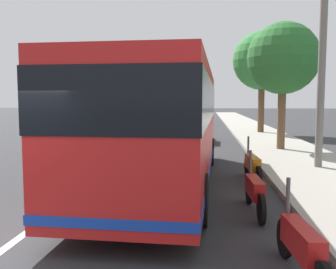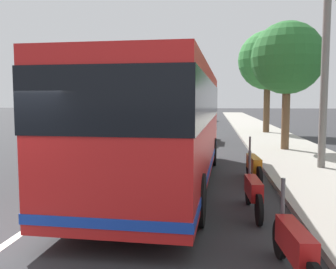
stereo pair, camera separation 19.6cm
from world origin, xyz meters
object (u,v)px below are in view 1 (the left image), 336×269
at_px(coach_bus, 164,119).
at_px(car_side_street, 189,129).
at_px(motorcycle_by_tree, 255,191).
at_px(motorcycle_far_end, 252,166).
at_px(car_ahead_same_lane, 192,118).
at_px(utility_pole, 323,38).
at_px(car_far_distant, 197,115).
at_px(roadside_tree_far_block, 262,61).
at_px(motorcycle_nearest_curb, 301,246).
at_px(roadside_tree_mid_block, 283,59).

xyz_separation_m(coach_bus, car_side_street, (10.97, -0.20, -1.14)).
xyz_separation_m(coach_bus, motorcycle_by_tree, (-2.42, -2.20, -1.39)).
height_order(motorcycle_far_end, car_ahead_same_lane, car_ahead_same_lane).
bearing_deg(utility_pole, car_side_street, 29.36).
bearing_deg(coach_bus, car_far_distant, 1.93).
bearing_deg(roadside_tree_far_block, motorcycle_by_tree, 171.45).
bearing_deg(car_far_distant, motorcycle_by_tree, 179.13).
distance_m(motorcycle_nearest_curb, roadside_tree_far_block, 22.30).
xyz_separation_m(coach_bus, roadside_tree_mid_block, (7.16, -4.61, 2.39)).
bearing_deg(car_side_street, coach_bus, -178.26).
xyz_separation_m(car_far_distant, utility_pole, (-30.30, -4.85, 3.69)).
bearing_deg(roadside_tree_mid_block, utility_pole, -175.94).
bearing_deg(car_side_street, roadside_tree_far_block, -39.19).
bearing_deg(car_far_distant, coach_bus, 175.54).
bearing_deg(roadside_tree_far_block, coach_bus, 162.91).
height_order(motorcycle_far_end, car_side_street, car_side_street).
relative_size(motorcycle_nearest_curb, roadside_tree_far_block, 0.29).
height_order(roadside_tree_far_block, utility_pole, utility_pole).
distance_m(motorcycle_far_end, roadside_tree_far_block, 16.67).
distance_m(car_side_street, utility_pole, 10.35).
height_order(motorcycle_far_end, roadside_tree_mid_block, roadside_tree_mid_block).
bearing_deg(car_far_distant, utility_pole, -175.20).
bearing_deg(motorcycle_far_end, motorcycle_by_tree, 170.30).
bearing_deg(roadside_tree_far_block, motorcycle_nearest_curb, 173.18).
height_order(motorcycle_by_tree, roadside_tree_far_block, roadside_tree_far_block).
height_order(coach_bus, utility_pole, utility_pole).
relative_size(car_ahead_same_lane, utility_pole, 0.53).
bearing_deg(car_far_distant, car_ahead_same_lane, 173.22).
bearing_deg(car_ahead_same_lane, roadside_tree_mid_block, -168.19).
relative_size(car_far_distant, utility_pole, 0.46).
bearing_deg(roadside_tree_mid_block, roadside_tree_far_block, -2.55).
bearing_deg(roadside_tree_mid_block, car_far_distant, 9.99).
bearing_deg(utility_pole, roadside_tree_mid_block, 4.06).
bearing_deg(coach_bus, motorcycle_far_end, -76.22).
relative_size(roadside_tree_mid_block, roadside_tree_far_block, 0.82).
bearing_deg(car_side_street, car_far_distant, 3.06).
distance_m(motorcycle_nearest_curb, car_far_distant, 38.23).
xyz_separation_m(motorcycle_nearest_curb, motorcycle_by_tree, (2.90, 0.23, 0.00)).
bearing_deg(car_side_street, motorcycle_nearest_curb, -169.41).
xyz_separation_m(car_ahead_same_lane, roadside_tree_mid_block, (-18.80, -4.82, 3.57)).
height_order(coach_bus, motorcycle_far_end, coach_bus).
xyz_separation_m(car_ahead_same_lane, utility_pole, (-23.42, -5.15, 3.73)).
bearing_deg(coach_bus, roadside_tree_mid_block, -30.70).
height_order(motorcycle_nearest_curb, roadside_tree_far_block, roadside_tree_far_block).
relative_size(car_ahead_same_lane, roadside_tree_far_block, 0.65).
bearing_deg(motorcycle_far_end, roadside_tree_mid_block, -21.16).
xyz_separation_m(car_side_street, roadside_tree_mid_block, (-3.81, -4.42, 3.53)).
relative_size(motorcycle_far_end, roadside_tree_mid_block, 0.40).
height_order(roadside_tree_mid_block, roadside_tree_far_block, roadside_tree_far_block).
xyz_separation_m(coach_bus, roadside_tree_far_block, (16.34, -5.02, 3.27)).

